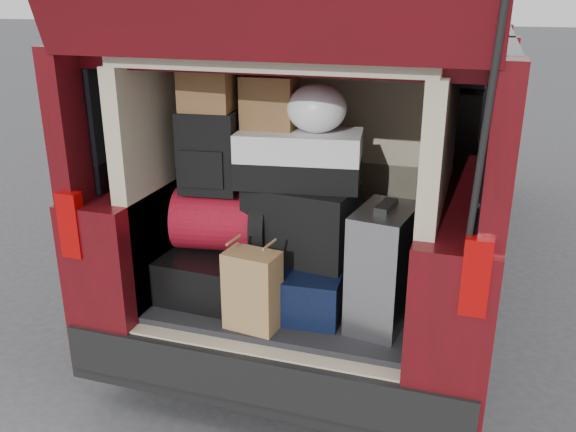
% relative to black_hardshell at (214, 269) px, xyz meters
% --- Properties ---
extents(ground, '(80.00, 80.00, 0.00)m').
position_rel_black_hardshell_xyz_m(ground, '(0.40, -0.14, -0.66)').
color(ground, '#3B3B3D').
rests_on(ground, ground).
extents(minivan, '(1.90, 5.35, 2.77)m').
position_rel_black_hardshell_xyz_m(minivan, '(0.40, 1.72, 0.25)').
color(minivan, black).
rests_on(minivan, ground).
extents(load_floor, '(1.24, 1.05, 0.55)m').
position_rel_black_hardshell_xyz_m(load_floor, '(0.40, 0.14, -0.39)').
color(load_floor, black).
rests_on(load_floor, ground).
extents(black_hardshell, '(0.43, 0.57, 0.22)m').
position_rel_black_hardshell_xyz_m(black_hardshell, '(0.00, 0.00, 0.00)').
color(black_hardshell, black).
rests_on(black_hardshell, load_floor).
extents(navy_hardshell, '(0.44, 0.53, 0.22)m').
position_rel_black_hardshell_xyz_m(navy_hardshell, '(0.48, -0.02, -0.00)').
color(navy_hardshell, black).
rests_on(navy_hardshell, load_floor).
extents(silver_roller, '(0.28, 0.40, 0.55)m').
position_rel_black_hardshell_xyz_m(silver_roller, '(0.87, -0.08, 0.17)').
color(silver_roller, silver).
rests_on(silver_roller, load_floor).
extents(kraft_bag, '(0.25, 0.18, 0.37)m').
position_rel_black_hardshell_xyz_m(kraft_bag, '(0.32, -0.30, 0.07)').
color(kraft_bag, '#AA7D4C').
rests_on(kraft_bag, load_floor).
extents(red_duffel, '(0.51, 0.38, 0.31)m').
position_rel_black_hardshell_xyz_m(red_duffel, '(0.05, 0.03, 0.26)').
color(red_duffel, maroon).
rests_on(red_duffel, black_hardshell).
extents(black_soft_case, '(0.53, 0.36, 0.36)m').
position_rel_black_hardshell_xyz_m(black_soft_case, '(0.45, 0.05, 0.29)').
color(black_soft_case, black).
rests_on(black_soft_case, navy_hardshell).
extents(backpack, '(0.29, 0.20, 0.39)m').
position_rel_black_hardshell_xyz_m(backpack, '(0.01, -0.02, 0.61)').
color(backpack, black).
rests_on(backpack, red_duffel).
extents(twotone_duffel, '(0.61, 0.38, 0.26)m').
position_rel_black_hardshell_xyz_m(twotone_duffel, '(0.43, 0.08, 0.60)').
color(twotone_duffel, white).
rests_on(twotone_duffel, black_soft_case).
extents(grocery_sack_lower, '(0.25, 0.21, 0.21)m').
position_rel_black_hardshell_xyz_m(grocery_sack_lower, '(0.01, 0.01, 0.92)').
color(grocery_sack_lower, brown).
rests_on(grocery_sack_lower, backpack).
extents(grocery_sack_upper, '(0.25, 0.21, 0.24)m').
position_rel_black_hardshell_xyz_m(grocery_sack_upper, '(0.27, 0.11, 0.85)').
color(grocery_sack_upper, brown).
rests_on(grocery_sack_upper, twotone_duffel).
extents(plastic_bag_center, '(0.30, 0.29, 0.22)m').
position_rel_black_hardshell_xyz_m(plastic_bag_center, '(0.51, 0.08, 0.83)').
color(plastic_bag_center, white).
rests_on(plastic_bag_center, twotone_duffel).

